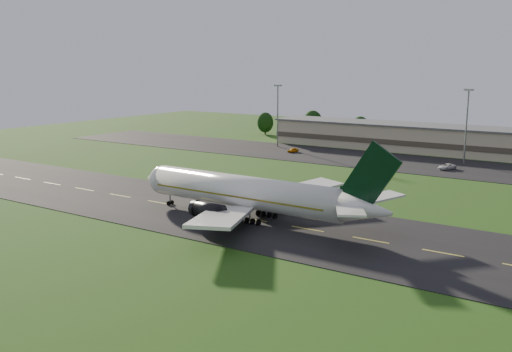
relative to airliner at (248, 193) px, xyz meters
The scene contains 10 objects.
ground 12.75m from the airliner, ahead, with size 360.00×360.00×0.00m, color #214310.
taxiway 12.73m from the airliner, ahead, with size 220.00×30.00×0.10m, color black.
apron 73.12m from the airliner, 80.64° to the left, with size 260.00×30.00×0.10m, color black.
airliner is the anchor object (origin of this frame).
terminal 97.91m from the airliner, 79.25° to the left, with size 145.00×16.00×8.40m.
light_mast_west 91.25m from the airliner, 118.33° to the left, with size 2.40×1.20×20.35m.
light_mast_centre 82.16m from the airliner, 78.10° to the left, with size 2.40×1.20×20.35m.
service_vehicle_a 78.85m from the airliner, 114.32° to the left, with size 1.61×4.00×1.36m, color orange.
service_vehicle_b 72.01m from the airliner, 94.07° to the left, with size 1.40×4.01×1.32m, color maroon.
service_vehicle_c 70.02m from the airliner, 77.15° to the left, with size 2.43×5.26×1.46m, color silver.
Camera 1 is at (42.98, -79.78, 26.52)m, focal length 40.00 mm.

